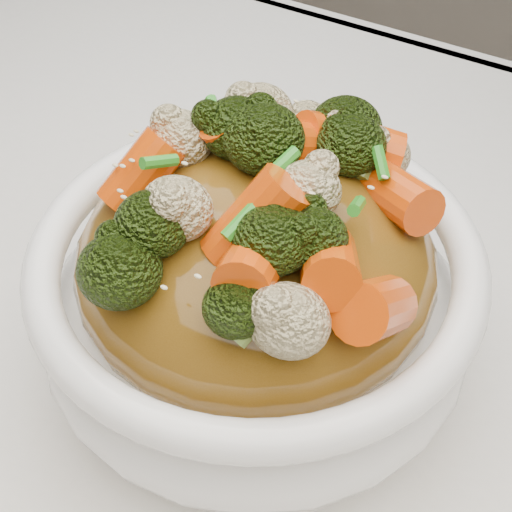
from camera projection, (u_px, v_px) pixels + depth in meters
The scene contains 8 objects.
tablecloth at pixel (266, 389), 0.42m from camera, with size 1.20×0.80×0.04m, color white.
bowl at pixel (256, 301), 0.38m from camera, with size 0.23×0.23×0.09m, color white, non-canonical shape.
sauce_base at pixel (256, 260), 0.36m from camera, with size 0.18×0.18×0.10m, color brown.
carrots at pixel (256, 155), 0.31m from camera, with size 0.18×0.18×0.05m, color #D94707, non-canonical shape.
broccoli at pixel (256, 157), 0.31m from camera, with size 0.18×0.18×0.05m, color black, non-canonical shape.
cauliflower at pixel (256, 161), 0.31m from camera, with size 0.18×0.18×0.04m, color beige, non-canonical shape.
scallions at pixel (256, 153), 0.31m from camera, with size 0.14×0.14×0.02m, color #28851E, non-canonical shape.
sesame_seeds at pixel (256, 153), 0.31m from camera, with size 0.16×0.16×0.01m, color beige, non-canonical shape.
Camera 1 is at (0.12, -0.21, 1.08)m, focal length 50.00 mm.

